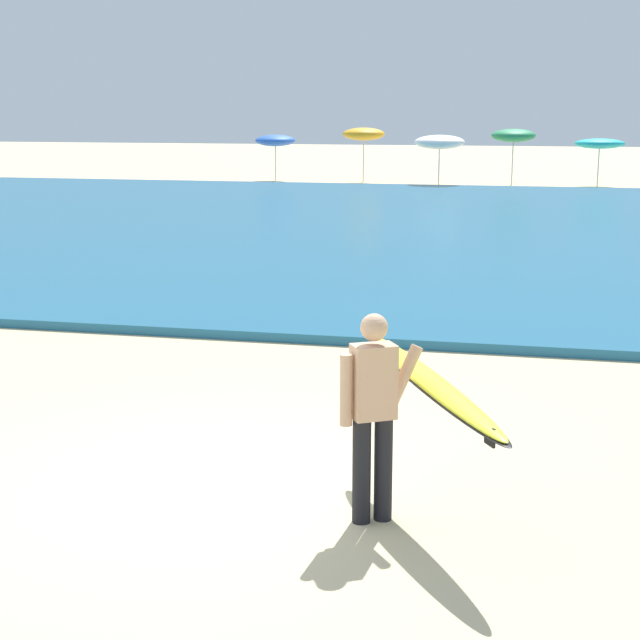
% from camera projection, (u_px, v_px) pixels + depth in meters
% --- Properties ---
extents(ground_plane, '(160.00, 160.00, 0.00)m').
position_uv_depth(ground_plane, '(209.00, 484.00, 8.77)').
color(ground_plane, beige).
extents(sea, '(120.00, 28.00, 0.14)m').
position_uv_depth(sea, '(437.00, 226.00, 27.19)').
color(sea, '#1E6084').
rests_on(sea, ground).
extents(surfer_with_board, '(1.60, 2.47, 1.73)m').
position_uv_depth(surfer_with_board, '(401.00, 397.00, 7.85)').
color(surfer_with_board, black).
rests_on(surfer_with_board, ground).
extents(beach_umbrella_0, '(1.83, 1.84, 2.09)m').
position_uv_depth(beach_umbrella_0, '(275.00, 141.00, 44.68)').
color(beach_umbrella_0, beige).
rests_on(beach_umbrella_0, ground).
extents(beach_umbrella_1, '(1.88, 1.88, 2.42)m').
position_uv_depth(beach_umbrella_1, '(364.00, 134.00, 43.60)').
color(beach_umbrella_1, beige).
rests_on(beach_umbrella_1, ground).
extents(beach_umbrella_2, '(2.13, 2.13, 2.17)m').
position_uv_depth(beach_umbrella_2, '(440.00, 142.00, 41.25)').
color(beach_umbrella_2, beige).
rests_on(beach_umbrella_2, ground).
extents(beach_umbrella_3, '(1.89, 1.90, 2.41)m').
position_uv_depth(beach_umbrella_3, '(513.00, 136.00, 42.01)').
color(beach_umbrella_3, beige).
rests_on(beach_umbrella_3, ground).
extents(beach_umbrella_4, '(2.09, 2.10, 2.05)m').
position_uv_depth(beach_umbrella_4, '(600.00, 144.00, 41.36)').
color(beach_umbrella_4, beige).
rests_on(beach_umbrella_4, ground).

